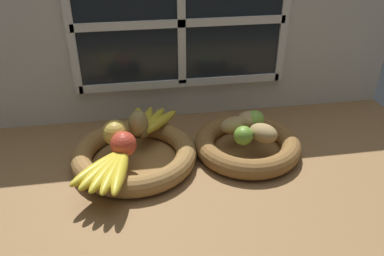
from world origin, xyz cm
name	(u,v)px	position (x,y,z in cm)	size (l,w,h in cm)	color
ground_plane	(197,167)	(0.00, 0.00, -1.50)	(140.00, 90.00, 3.00)	olive
back_wall	(181,31)	(0.00, 29.77, 27.88)	(140.00, 4.60, 55.00)	silver
fruit_bowl_left	(134,155)	(-16.74, 2.64, 2.59)	(33.63, 33.63, 5.53)	olive
fruit_bowl_right	(247,145)	(14.84, 2.64, 2.59)	(29.82, 29.82, 5.53)	brown
apple_red_front	(123,144)	(-19.20, -1.44, 8.85)	(6.65, 6.65, 6.65)	#CC422D
apple_golden_left	(115,133)	(-21.29, 4.52, 8.96)	(6.85, 6.85, 6.85)	gold
pear_brown	(138,123)	(-14.97, 7.94, 9.26)	(6.05, 5.45, 7.47)	olive
banana_bunch_front	(110,169)	(-22.68, -9.19, 7.11)	(15.23, 19.37, 3.16)	gold
banana_bunch_back	(150,121)	(-11.54, 13.02, 6.93)	(13.77, 16.99, 2.81)	gold
potato_back	(251,120)	(16.81, 6.99, 8.09)	(7.83, 5.94, 5.11)	tan
potato_oblong	(233,125)	(11.29, 5.41, 7.81)	(8.14, 4.95, 4.56)	#A38451
potato_small	(263,133)	(18.00, -0.51, 8.00)	(8.00, 5.83, 4.95)	#A38451
lime_near	(243,136)	(12.29, -1.18, 8.14)	(5.22, 5.22, 5.22)	#6B9E33
lime_far	(255,120)	(17.82, 6.47, 8.26)	(5.46, 5.46, 5.46)	#7AAD3D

